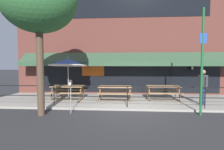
{
  "coord_description": "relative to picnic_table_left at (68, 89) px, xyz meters",
  "views": [
    {
      "loc": [
        -0.14,
        -7.65,
        2.05
      ],
      "look_at": [
        -0.79,
        1.6,
        1.5
      ],
      "focal_mm": 28.0,
      "sensor_mm": 36.0,
      "label": 1
    }
  ],
  "objects": [
    {
      "name": "ground_plane",
      "position": [
        3.32,
        -1.93,
        -0.71
      ],
      "size": [
        120.0,
        120.0,
        0.0
      ],
      "primitive_type": "plane",
      "color": "#2D2D30"
    },
    {
      "name": "picnic_table_centre",
      "position": [
        2.67,
        -0.04,
        0.0
      ],
      "size": [
        1.8,
        1.42,
        0.76
      ],
      "color": "#997047",
      "rests_on": "patio_deck"
    },
    {
      "name": "street_sign_pole",
      "position": [
        6.27,
        -2.38,
        1.5
      ],
      "size": [
        0.28,
        0.09,
        4.29
      ],
      "color": "#1E6033",
      "rests_on": "ground"
    },
    {
      "name": "patio_umbrella_left",
      "position": [
        -0.0,
        0.11,
        1.47
      ],
      "size": [
        2.14,
        2.14,
        2.38
      ],
      "color": "#B7B2A8",
      "rests_on": "patio_deck"
    },
    {
      "name": "parking_meter_near",
      "position": [
        0.95,
        -2.49,
        0.44
      ],
      "size": [
        0.15,
        0.16,
        1.42
      ],
      "color": "gray",
      "rests_on": "ground"
    },
    {
      "name": "picnic_table_right",
      "position": [
        5.35,
        0.28,
        0.0
      ],
      "size": [
        1.8,
        1.42,
        0.76
      ],
      "color": "#997047",
      "rests_on": "patio_deck"
    },
    {
      "name": "restaurant_building",
      "position": [
        3.32,
        2.3,
        3.41
      ],
      "size": [
        15.0,
        1.6,
        8.3
      ],
      "color": "brown",
      "rests_on": "ground"
    },
    {
      "name": "picnic_table_left",
      "position": [
        0.0,
        0.0,
        0.0
      ],
      "size": [
        1.8,
        1.42,
        0.76
      ],
      "color": "#997047",
      "rests_on": "patio_deck"
    },
    {
      "name": "patio_railing",
      "position": [
        3.32,
        -1.63,
        0.09
      ],
      "size": [
        13.84,
        0.04,
        0.97
      ],
      "color": "black",
      "rests_on": "patio_deck"
    },
    {
      "name": "pedestrian_walking",
      "position": [
        6.94,
        -0.96,
        0.35
      ],
      "size": [
        0.31,
        0.61,
        1.71
      ],
      "color": "navy",
      "rests_on": "patio_deck"
    },
    {
      "name": "patio_deck",
      "position": [
        3.32,
        0.07,
        -0.66
      ],
      "size": [
        15.0,
        4.0,
        0.1
      ],
      "primitive_type": "cube",
      "color": "#9E998E",
      "rests_on": "ground"
    }
  ]
}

